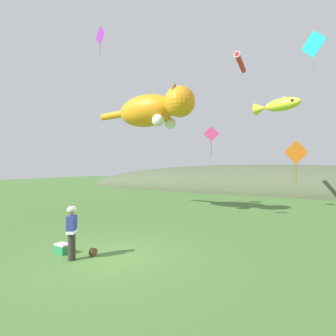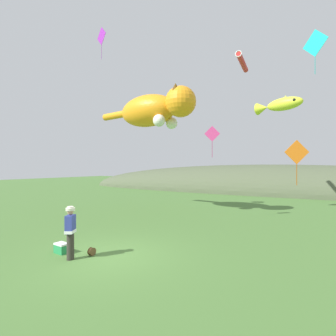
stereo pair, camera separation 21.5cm
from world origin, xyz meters
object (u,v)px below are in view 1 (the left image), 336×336
kite_fish_windsock (277,105)px  kite_diamond_teal (313,44)px  kite_tube_streamer (240,63)px  kite_giant_cat (153,110)px  kite_diamond_violet (100,36)px  kite_diamond_pink (211,134)px  kite_spool (93,252)px  festival_attendant (72,231)px  picnic_cooler (62,249)px  kite_diamond_orange (296,153)px

kite_fish_windsock → kite_diamond_teal: 3.87m
kite_tube_streamer → kite_giant_cat: bearing=-138.2°
kite_diamond_violet → kite_diamond_pink: kite_diamond_violet is taller
kite_giant_cat → kite_tube_streamer: 7.24m
kite_spool → festival_attendant: bearing=-115.4°
picnic_cooler → kite_diamond_pink: size_ratio=0.29×
picnic_cooler → kite_giant_cat: 10.70m
kite_tube_streamer → kite_diamond_violet: kite_diamond_violet is taller
kite_giant_cat → kite_tube_streamer: (4.67, 4.18, 3.62)m
kite_spool → picnic_cooler: 1.19m
kite_giant_cat → kite_fish_windsock: (7.20, 3.29, 0.15)m
festival_attendant → kite_diamond_orange: size_ratio=0.91×
festival_attendant → kite_diamond_orange: kite_diamond_orange is taller
festival_attendant → picnic_cooler: bearing=161.4°
picnic_cooler → kite_fish_windsock: size_ratio=0.17×
festival_attendant → kite_giant_cat: 10.60m
picnic_cooler → kite_tube_streamer: size_ratio=0.16×
kite_giant_cat → kite_fish_windsock: bearing=24.5°
kite_diamond_violet → kite_diamond_pink: bearing=15.4°
kite_spool → kite_fish_windsock: 13.88m
kite_diamond_orange → kite_diamond_teal: 6.52m
kite_diamond_teal → kite_diamond_orange: bearing=-101.6°
kite_giant_cat → kite_diamond_violet: bearing=-138.8°
kite_tube_streamer → kite_diamond_violet: (-7.20, -6.39, 0.90)m
festival_attendant → kite_diamond_violet: 13.09m
festival_attendant → kite_diamond_pink: bearing=77.0°
kite_tube_streamer → kite_diamond_pink: bearing=-96.3°
kite_giant_cat → kite_tube_streamer: bearing=41.8°
picnic_cooler → kite_spool: bearing=18.4°
kite_giant_cat → kite_diamond_orange: kite_giant_cat is taller
festival_attendant → kite_diamond_pink: kite_diamond_pink is taller
kite_diamond_pink → kite_diamond_teal: 6.92m
festival_attendant → kite_spool: festival_attendant is taller
festival_attendant → kite_tube_streamer: kite_tube_streamer is taller
kite_spool → kite_diamond_pink: (1.57, 7.50, 4.80)m
kite_tube_streamer → kite_diamond_orange: kite_tube_streamer is taller
festival_attendant → kite_diamond_teal: bearing=54.3°
kite_diamond_pink → kite_spool: bearing=-101.8°
festival_attendant → kite_spool: 1.09m
festival_attendant → kite_giant_cat: kite_giant_cat is taller
picnic_cooler → kite_diamond_teal: kite_diamond_teal is taller
kite_giant_cat → kite_diamond_pink: bearing=-5.1°
kite_tube_streamer → kite_fish_windsock: bearing=-19.3°
kite_fish_windsock → kite_diamond_teal: (2.00, -2.20, 2.48)m
picnic_cooler → kite_diamond_violet: bearing=123.6°
kite_diamond_violet → kite_spool: bearing=-47.8°
festival_attendant → kite_diamond_pink: (1.88, 8.15, 3.99)m
kite_diamond_teal → kite_spool: bearing=-126.4°
kite_diamond_pink → kite_diamond_teal: bearing=16.2°
kite_diamond_orange → kite_diamond_violet: kite_diamond_violet is taller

